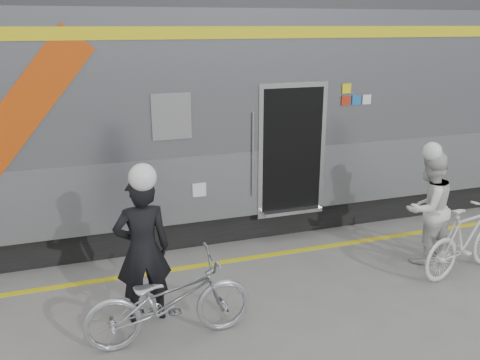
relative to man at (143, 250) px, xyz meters
name	(u,v)px	position (x,y,z in m)	size (l,w,h in m)	color
ground	(298,335)	(1.66, -0.96, -0.94)	(90.00, 90.00, 0.00)	slate
train	(144,114)	(0.56, 3.23, 1.12)	(24.00, 3.17, 4.10)	black
safety_strip	(240,259)	(1.66, 1.19, -0.93)	(24.00, 0.12, 0.01)	yellow
man	(143,250)	(0.00, 0.00, 0.00)	(0.68, 0.45, 1.88)	black
bicycle_left	(169,300)	(0.20, -0.55, -0.42)	(0.69, 1.97, 1.03)	#A6A9AD
woman	(428,208)	(4.38, 0.26, -0.06)	(0.85, 0.66, 1.75)	silver
bicycle_right	(467,240)	(4.68, -0.29, -0.41)	(0.50, 1.77, 1.06)	silver
helmet_man	(137,163)	(0.00, 0.00, 1.10)	(0.33, 0.33, 0.33)	white
helmet_woman	(435,143)	(4.38, 0.26, 0.95)	(0.28, 0.28, 0.28)	white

